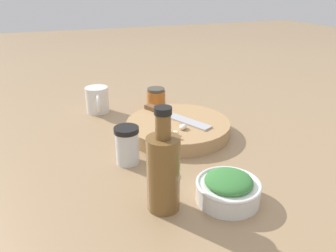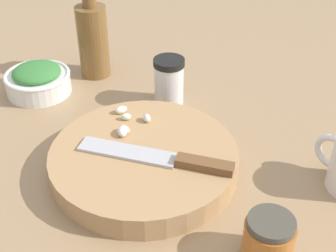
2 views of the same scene
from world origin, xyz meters
name	(u,v)px [view 1 (image 1 of 2)]	position (x,y,z in m)	size (l,w,h in m)	color
ground_plane	(154,151)	(0.00, 0.00, 0.00)	(5.00, 5.00, 0.00)	#997A56
cutting_board	(178,128)	(0.08, -0.10, 0.02)	(0.29, 0.29, 0.04)	tan
chef_knife	(172,115)	(0.11, -0.09, 0.04)	(0.23, 0.13, 0.01)	brown
garlic_cloves	(178,130)	(0.01, -0.07, 0.05)	(0.07, 0.08, 0.01)	silver
herb_bowl	(228,188)	(-0.25, -0.07, 0.03)	(0.13, 0.13, 0.06)	silver
spice_jar	(127,145)	(-0.03, 0.08, 0.05)	(0.06, 0.06, 0.09)	silver
coffee_mug	(97,100)	(0.33, 0.08, 0.04)	(0.11, 0.07, 0.09)	silver
honey_jar	(156,98)	(0.31, -0.11, 0.03)	(0.06, 0.06, 0.07)	#B26023
oil_bottle	(163,170)	(-0.22, 0.06, 0.08)	(0.06, 0.06, 0.21)	brown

